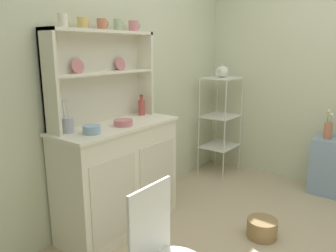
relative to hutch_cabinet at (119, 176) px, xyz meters
The scene contains 16 objects.
wall_back 0.90m from the hutch_cabinet, 36.61° to the left, with size 3.84×0.05×2.50m, color beige.
hutch_cabinet is the anchor object (origin of this frame).
hutch_shelf_unit 0.87m from the hutch_cabinet, 90.00° to the left, with size 1.00×0.18×0.73m.
bakers_rack 1.66m from the hutch_cabinet, ahead, with size 0.44×0.36×1.16m.
floor_basket 1.24m from the hutch_cabinet, 60.67° to the right, with size 0.24×0.24×0.15m, color #93754C.
cup_cream_0 1.26m from the hutch_cabinet, 160.64° to the left, with size 0.08×0.07×0.09m.
cup_gold_1 1.22m from the hutch_cabinet, 146.06° to the left, with size 0.09×0.07×0.08m.
cup_terracotta_2 1.21m from the hutch_cabinet, 89.13° to the left, with size 0.09×0.08×0.08m.
cup_sage_3 1.23m from the hutch_cabinet, 35.80° to the left, with size 0.08×0.06×0.09m.
cup_rose_4 1.26m from the hutch_cabinet, 19.02° to the left, with size 0.10×0.08×0.09m.
bowl_mixing_large 0.57m from the hutch_cabinet, 166.81° to the right, with size 0.13×0.13×0.06m, color #8EB2D1.
bowl_floral_medium 0.47m from the hutch_cabinet, 90.00° to the right, with size 0.15×0.15×0.05m, color #D17A84.
jam_bottle 0.65m from the hutch_cabinet, 12.29° to the left, with size 0.06×0.06×0.18m.
utensil_jar 0.64m from the hutch_cabinet, 168.90° to the left, with size 0.08×0.08×0.24m.
porcelain_teapot 1.81m from the hutch_cabinet, ahead, with size 0.23×0.13×0.16m.
flower_vase 2.17m from the hutch_cabinet, 33.96° to the right, with size 0.08×0.08×0.30m.
Camera 1 is at (-2.12, -0.49, 1.49)m, focal length 35.04 mm.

